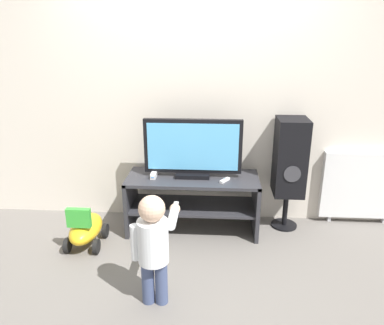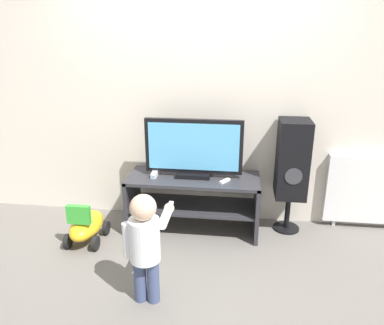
% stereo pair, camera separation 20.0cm
% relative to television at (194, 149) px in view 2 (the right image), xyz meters
% --- Properties ---
extents(ground_plane, '(16.00, 16.00, 0.00)m').
position_rel_television_xyz_m(ground_plane, '(0.00, -0.27, -0.83)').
color(ground_plane, slate).
extents(wall_back, '(10.00, 0.06, 2.60)m').
position_rel_television_xyz_m(wall_back, '(0.00, 0.31, 0.47)').
color(wall_back, silver).
rests_on(wall_back, ground_plane).
extents(tv_stand, '(1.26, 0.50, 0.56)m').
position_rel_television_xyz_m(tv_stand, '(0.00, -0.02, -0.46)').
color(tv_stand, '#2D2D33').
rests_on(tv_stand, ground_plane).
extents(television, '(0.92, 0.20, 0.56)m').
position_rel_television_xyz_m(television, '(0.00, 0.00, 0.00)').
color(television, black).
rests_on(television, tv_stand).
extents(game_console, '(0.05, 0.19, 0.05)m').
position_rel_television_xyz_m(game_console, '(-0.37, -0.03, -0.25)').
color(game_console, white).
rests_on(game_console, tv_stand).
extents(remote_primary, '(0.10, 0.13, 0.03)m').
position_rel_television_xyz_m(remote_primary, '(0.30, -0.12, -0.26)').
color(remote_primary, white).
rests_on(remote_primary, tv_stand).
extents(child, '(0.32, 0.48, 0.84)m').
position_rel_television_xyz_m(child, '(-0.20, -1.10, -0.33)').
color(child, '#3F4C72').
rests_on(child, ground_plane).
extents(speaker_tower, '(0.28, 0.34, 1.11)m').
position_rel_television_xyz_m(speaker_tower, '(0.92, 0.09, -0.11)').
color(speaker_tower, black).
rests_on(speaker_tower, ground_plane).
extents(ride_on_toy, '(0.30, 0.51, 0.43)m').
position_rel_television_xyz_m(ride_on_toy, '(-0.96, -0.38, -0.66)').
color(ride_on_toy, gold).
rests_on(ride_on_toy, ground_plane).
extents(radiator, '(0.79, 0.08, 0.75)m').
position_rel_television_xyz_m(radiator, '(1.68, 0.24, -0.43)').
color(radiator, white).
rests_on(radiator, ground_plane).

